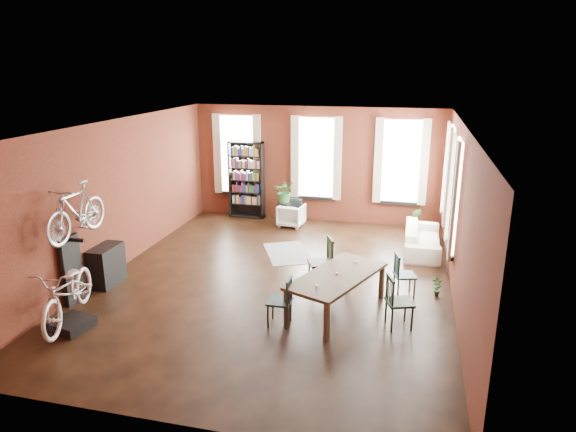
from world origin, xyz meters
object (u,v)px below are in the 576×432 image
(dining_chair_b, at_px, (320,262))
(bookshelf, at_px, (247,180))
(dining_chair_a, at_px, (279,301))
(white_armchair, at_px, (291,214))
(bike_trainer, at_px, (72,324))
(dining_chair_d, at_px, (405,275))
(bicycle_floor, at_px, (65,266))
(plant_stand, at_px, (285,214))
(console_table, at_px, (107,265))
(dining_table, at_px, (337,293))
(dining_chair_c, at_px, (400,302))
(cream_sofa, at_px, (423,234))

(dining_chair_b, xyz_separation_m, bookshelf, (-2.94, 4.26, 0.60))
(dining_chair_a, bearing_deg, white_armchair, -169.11)
(bookshelf, xyz_separation_m, bike_trainer, (-0.82, -7.01, -1.02))
(dining_chair_d, height_order, bike_trainer, dining_chair_d)
(bike_trainer, height_order, bicycle_floor, bicycle_floor)
(dining_chair_b, bearing_deg, bike_trainer, -78.30)
(bike_trainer, distance_m, plant_stand, 6.87)
(dining_chair_b, xyz_separation_m, console_table, (-4.22, -0.94, -0.10))
(dining_chair_b, height_order, bookshelf, bookshelf)
(dining_chair_a, bearing_deg, bicycle_floor, -73.92)
(dining_chair_a, distance_m, plant_stand, 5.70)
(dining_table, bearing_deg, plant_stand, 136.97)
(dining_chair_a, height_order, dining_chair_d, dining_chair_a)
(console_table, bearing_deg, bicycle_floor, -75.50)
(dining_chair_a, relative_size, dining_chair_b, 0.87)
(white_armchair, relative_size, bike_trainer, 1.16)
(dining_chair_a, bearing_deg, plant_stand, -167.24)
(bike_trainer, distance_m, bicycle_floor, 1.07)
(white_armchair, bearing_deg, plant_stand, -17.49)
(dining_chair_c, bearing_deg, console_table, 65.54)
(dining_chair_b, bearing_deg, dining_chair_d, 63.14)
(bicycle_floor, bearing_deg, console_table, 89.90)
(dining_table, xyz_separation_m, console_table, (-4.71, 0.10, 0.04))
(dining_table, relative_size, plant_stand, 3.40)
(dining_chair_d, bearing_deg, dining_table, 112.80)
(dining_chair_b, distance_m, cream_sofa, 3.26)
(bookshelf, relative_size, white_armchair, 3.28)
(dining_chair_a, bearing_deg, bookshelf, -157.45)
(plant_stand, height_order, bicycle_floor, bicycle_floor)
(dining_chair_a, distance_m, dining_chair_b, 1.79)
(bicycle_floor, bearing_deg, white_armchair, 56.02)
(bike_trainer, bearing_deg, cream_sofa, 42.58)
(dining_chair_c, bearing_deg, dining_table, 53.68)
(dining_chair_d, height_order, bookshelf, bookshelf)
(bike_trainer, bearing_deg, console_table, 104.14)
(dining_table, relative_size, dining_chair_c, 2.29)
(dining_table, height_order, bike_trainer, dining_table)
(dining_chair_c, relative_size, white_armchair, 1.37)
(dining_table, distance_m, cream_sofa, 3.91)
(dining_chair_b, xyz_separation_m, bike_trainer, (-3.76, -2.75, -0.41))
(dining_chair_c, relative_size, console_table, 1.15)
(bike_trainer, bearing_deg, bookshelf, 83.29)
(dining_table, relative_size, cream_sofa, 1.01)
(dining_chair_d, xyz_separation_m, plant_stand, (-3.34, 3.87, -0.11))
(dining_chair_c, distance_m, white_armchair, 5.92)
(dining_chair_c, bearing_deg, white_armchair, 10.95)
(plant_stand, bearing_deg, bicycle_floor, -107.49)
(white_armchair, distance_m, console_table, 5.39)
(dining_chair_c, height_order, bookshelf, bookshelf)
(plant_stand, xyz_separation_m, bicycle_floor, (-2.06, -6.54, 0.84))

